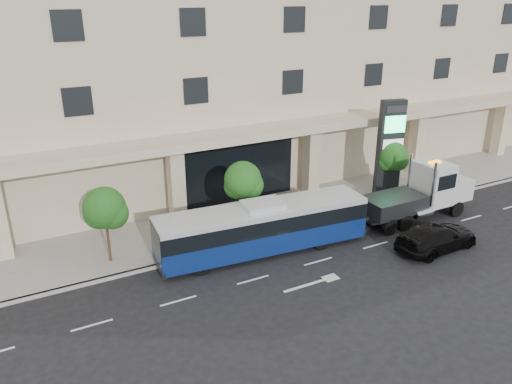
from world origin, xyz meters
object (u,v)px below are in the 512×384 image
at_px(signage_pylon, 389,149).
at_px(tow_truck, 422,193).
at_px(city_bus, 263,227).
at_px(black_sedan, 437,237).

bearing_deg(signage_pylon, tow_truck, -81.02).
height_order(city_bus, black_sedan, city_bus).
xyz_separation_m(city_bus, black_sedan, (8.84, -4.35, -0.78)).
distance_m(tow_truck, black_sedan, 4.41).
bearing_deg(tow_truck, signage_pylon, 84.70).
bearing_deg(black_sedan, signage_pylon, -23.00).
bearing_deg(city_bus, signage_pylon, 19.10).
bearing_deg(signage_pylon, city_bus, -151.51).
bearing_deg(city_bus, tow_truck, 1.14).
height_order(tow_truck, black_sedan, tow_truck).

